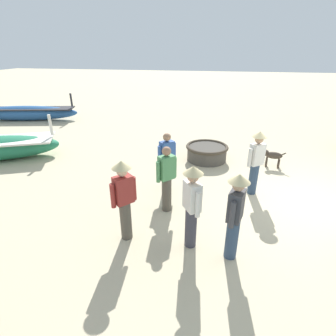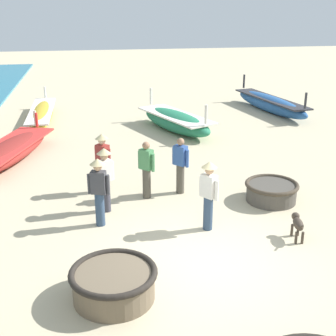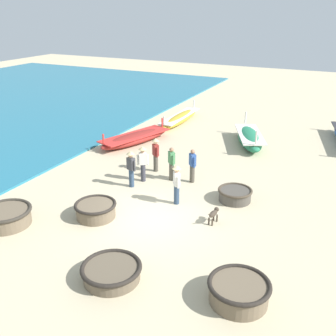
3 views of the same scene
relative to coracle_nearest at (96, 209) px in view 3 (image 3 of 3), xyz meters
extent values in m
plane|color=#C6B793|center=(1.90, 0.87, -0.32)|extent=(80.00, 80.00, 0.00)
cylinder|color=brown|center=(0.00, 0.00, -0.05)|extent=(1.47, 1.47, 0.53)
torus|color=#28231E|center=(0.00, 0.00, 0.21)|extent=(1.59, 1.59, 0.12)
cylinder|color=brown|center=(2.56, -2.81, -0.12)|extent=(1.67, 1.67, 0.40)
torus|color=#28231E|center=(2.56, -2.81, 0.08)|extent=(1.80, 1.80, 0.13)
cylinder|color=brown|center=(6.17, -2.10, -0.04)|extent=(1.60, 1.60, 0.56)
torus|color=#28231E|center=(6.17, -2.10, 0.25)|extent=(1.72, 1.72, 0.13)
cylinder|color=brown|center=(-2.60, -1.86, -0.04)|extent=(1.70, 1.70, 0.56)
torus|color=#332D26|center=(-2.60, -1.86, 0.25)|extent=(1.83, 1.83, 0.14)
cylinder|color=#4C473F|center=(4.33, 3.60, -0.09)|extent=(1.31, 1.31, 0.46)
torus|color=#42382B|center=(4.33, 3.60, 0.14)|extent=(1.41, 1.41, 0.10)
ellipsoid|color=maroon|center=(-3.01, 8.07, -0.02)|extent=(2.72, 5.01, 0.59)
cube|color=red|center=(-3.01, 8.07, 0.16)|extent=(2.64, 4.65, 0.06)
cylinder|color=red|center=(-2.30, 10.19, 0.49)|extent=(0.10, 0.10, 0.53)
cylinder|color=red|center=(-3.71, 5.95, 0.49)|extent=(0.10, 0.10, 0.53)
ellipsoid|color=#237551|center=(3.02, 10.70, 0.07)|extent=(2.82, 4.37, 0.78)
cube|color=silver|center=(3.02, 10.70, 0.32)|extent=(2.73, 4.08, 0.06)
cylinder|color=silver|center=(2.24, 12.48, 0.76)|extent=(0.10, 0.10, 0.70)
cylinder|color=silver|center=(3.80, 8.91, 0.76)|extent=(0.10, 0.10, 0.70)
ellipsoid|color=gold|center=(-2.43, 13.15, -0.03)|extent=(0.95, 5.39, 0.57)
cube|color=silver|center=(-2.43, 13.15, 0.15)|extent=(0.99, 4.96, 0.06)
cylinder|color=silver|center=(-2.46, 15.62, 0.46)|extent=(0.10, 0.10, 0.52)
cylinder|color=silver|center=(-2.41, 10.67, 0.46)|extent=(0.10, 0.10, 0.52)
cylinder|color=#4C473D|center=(1.10, 4.35, 0.09)|extent=(0.22, 0.22, 0.82)
cube|color=#4C8E56|center=(1.10, 4.35, 0.77)|extent=(0.40, 0.39, 0.54)
sphere|color=#A37556|center=(1.10, 4.35, 1.15)|extent=(0.20, 0.20, 0.20)
cylinder|color=#4C8E56|center=(0.94, 4.50, 0.72)|extent=(0.09, 0.09, 0.48)
cylinder|color=#4C8E56|center=(1.26, 4.19, 0.72)|extent=(0.09, 0.09, 0.48)
cylinder|color=#383842|center=(0.00, 3.67, 0.09)|extent=(0.22, 0.22, 0.82)
cube|color=silver|center=(0.00, 3.67, 0.77)|extent=(0.40, 0.37, 0.54)
sphere|color=tan|center=(0.00, 3.67, 1.15)|extent=(0.20, 0.20, 0.20)
cylinder|color=silver|center=(-0.19, 3.55, 0.72)|extent=(0.09, 0.09, 0.48)
cylinder|color=silver|center=(0.18, 3.79, 0.72)|extent=(0.09, 0.09, 0.48)
cone|color=#D1BC84|center=(0.00, 3.67, 1.28)|extent=(0.36, 0.36, 0.14)
cylinder|color=#4C473D|center=(-0.02, 4.94, 0.09)|extent=(0.22, 0.22, 0.82)
cube|color=maroon|center=(-0.02, 4.94, 0.77)|extent=(0.40, 0.39, 0.54)
sphere|color=#DBB28E|center=(-0.02, 4.94, 1.15)|extent=(0.20, 0.20, 0.20)
cylinder|color=maroon|center=(0.15, 4.79, 0.72)|extent=(0.09, 0.09, 0.48)
cylinder|color=maroon|center=(-0.18, 5.08, 0.72)|extent=(0.09, 0.09, 0.48)
cone|color=#D1BC84|center=(-0.02, 4.94, 1.28)|extent=(0.36, 0.36, 0.14)
cylinder|color=#4C473D|center=(2.05, 4.52, 0.09)|extent=(0.22, 0.22, 0.82)
cube|color=#33569E|center=(2.05, 4.52, 0.77)|extent=(0.39, 0.40, 0.54)
sphere|color=#A37556|center=(2.05, 4.52, 1.15)|extent=(0.20, 0.20, 0.20)
cylinder|color=#33569E|center=(2.20, 4.37, 0.72)|extent=(0.09, 0.09, 0.48)
cylinder|color=#33569E|center=(1.90, 4.68, 0.72)|extent=(0.09, 0.09, 0.48)
cylinder|color=#2D425B|center=(-0.17, 2.92, 0.09)|extent=(0.22, 0.22, 0.82)
cube|color=#3D3D42|center=(-0.17, 2.92, 0.77)|extent=(0.39, 0.31, 0.54)
sphere|color=tan|center=(-0.17, 2.92, 1.15)|extent=(0.20, 0.20, 0.20)
cylinder|color=#3D3D42|center=(-0.38, 2.98, 0.72)|extent=(0.09, 0.09, 0.48)
cylinder|color=#3D3D42|center=(0.04, 2.86, 0.72)|extent=(0.09, 0.09, 0.48)
cone|color=#D1BC84|center=(-0.17, 2.92, 1.28)|extent=(0.36, 0.36, 0.14)
cylinder|color=#2D425B|center=(2.29, 2.32, 0.09)|extent=(0.22, 0.22, 0.82)
cube|color=silver|center=(2.29, 2.32, 0.77)|extent=(0.38, 0.40, 0.54)
sphere|color=tan|center=(2.29, 2.32, 1.15)|extent=(0.20, 0.20, 0.20)
cylinder|color=silver|center=(2.16, 2.49, 0.72)|extent=(0.09, 0.09, 0.48)
cylinder|color=silver|center=(2.43, 2.14, 0.72)|extent=(0.09, 0.09, 0.48)
cone|color=#D1BC84|center=(2.29, 2.32, 1.28)|extent=(0.36, 0.36, 0.14)
ellipsoid|color=#3D3328|center=(4.14, 1.51, 0.07)|extent=(0.28, 0.54, 0.22)
sphere|color=#3D3328|center=(4.18, 1.75, 0.14)|extent=(0.18, 0.18, 0.18)
cylinder|color=#3D3328|center=(4.10, 1.26, 0.13)|extent=(0.07, 0.21, 0.16)
cylinder|color=#3D3328|center=(4.10, 1.70, -0.18)|extent=(0.06, 0.06, 0.28)
cylinder|color=#3D3328|center=(4.24, 1.68, -0.18)|extent=(0.06, 0.06, 0.28)
cylinder|color=#3D3328|center=(4.04, 1.34, -0.18)|extent=(0.06, 0.06, 0.28)
cylinder|color=#3D3328|center=(4.18, 1.32, -0.18)|extent=(0.06, 0.06, 0.28)
camera|label=1|loc=(-3.99, 3.33, 3.15)|focal=28.00mm
camera|label=2|loc=(-0.17, -7.17, 4.82)|focal=50.00mm
camera|label=3|loc=(8.15, -10.54, 7.13)|focal=42.00mm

